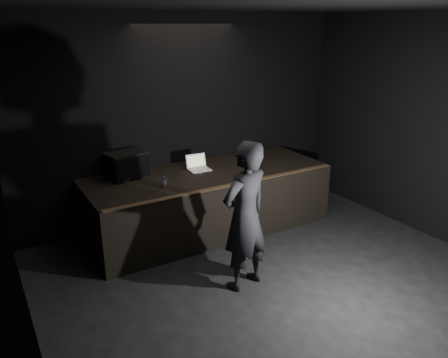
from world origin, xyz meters
TOP-DOWN VIEW (x-y plane):
  - ground at (0.00, 0.00)m, footprint 7.00×7.00m
  - room_walls at (0.00, 0.00)m, footprint 6.10×7.10m
  - stage_riser at (0.00, 2.73)m, footprint 4.00×1.50m
  - riser_lip at (0.00, 2.02)m, footprint 3.92×0.10m
  - stage_monitor at (-1.21, 3.17)m, footprint 0.68×0.55m
  - cable at (-0.32, 3.33)m, footprint 0.87×0.36m
  - laptop at (-0.07, 2.95)m, footprint 0.37×0.33m
  - beer_can at (-0.90, 2.45)m, footprint 0.07×0.07m
  - plastic_cup at (-0.22, 2.60)m, footprint 0.08×0.08m
  - wii_remote at (0.30, 2.08)m, footprint 0.04×0.14m
  - person at (-0.43, 0.97)m, footprint 0.81×0.63m

SIDE VIEW (x-z plane):
  - ground at x=0.00m, z-range 0.00..0.00m
  - stage_riser at x=0.00m, z-range 0.00..1.00m
  - person at x=-0.43m, z-range 0.00..1.99m
  - riser_lip at x=0.00m, z-range 1.00..1.01m
  - cable at x=-0.32m, z-range 1.00..1.02m
  - wii_remote at x=0.30m, z-range 1.00..1.03m
  - plastic_cup at x=-0.22m, z-range 1.00..1.10m
  - laptop at x=-0.07m, z-range 0.94..1.18m
  - beer_can at x=-0.90m, z-range 1.00..1.17m
  - stage_monitor at x=-1.21m, z-range 1.00..1.41m
  - room_walls at x=0.00m, z-range 0.26..3.78m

